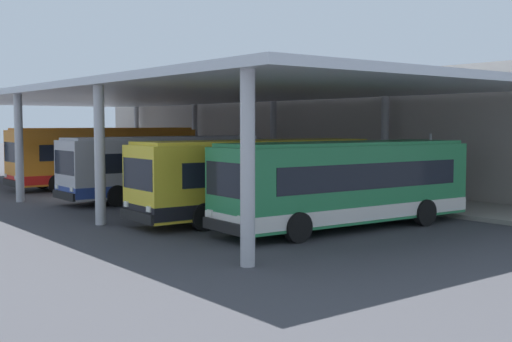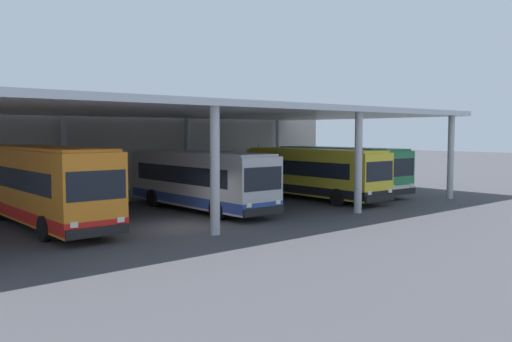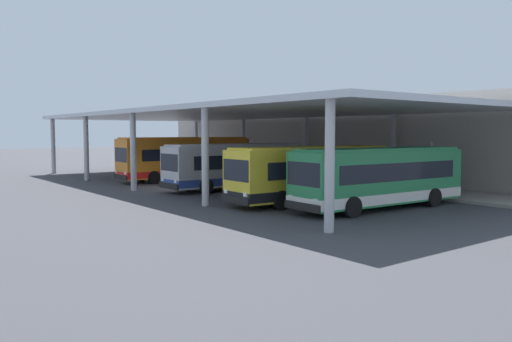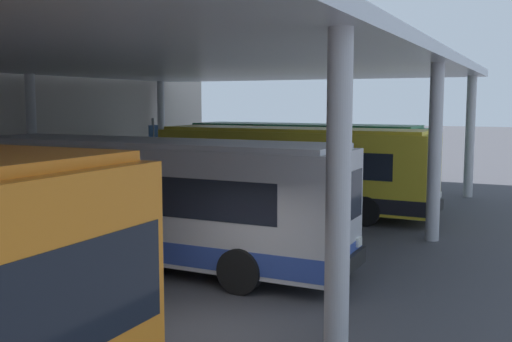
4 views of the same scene
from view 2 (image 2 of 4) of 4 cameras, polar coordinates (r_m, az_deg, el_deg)
ground_plane at (r=24.23m, az=-7.89°, el=-5.89°), size 200.00×200.00×0.00m
platform_kerb at (r=34.58m, az=-18.54°, el=-2.92°), size 42.00×4.50×0.18m
station_building_facade at (r=37.38m, az=-20.55°, el=2.52°), size 48.00×1.60×6.65m
canopy_shelter at (r=28.67m, az=-14.01°, el=6.19°), size 40.00×17.00×5.55m
bus_nearest_bay at (r=25.71m, az=-21.57°, el=-1.42°), size 2.82×11.36×3.57m
bus_second_bay at (r=28.90m, az=-6.04°, el=-0.95°), size 2.77×10.54×3.17m
bus_middle_bay at (r=33.91m, az=6.08°, el=-0.20°), size 2.95×10.60×3.17m
bus_far_bay at (r=37.53m, az=8.91°, el=0.18°), size 3.04×10.63×3.17m
bench_waiting at (r=34.83m, az=-17.61°, el=-1.90°), size 1.80×0.45×0.92m
trash_bin at (r=33.38m, az=-23.77°, el=-2.28°), size 0.52×0.52×0.98m
banner_sign at (r=41.20m, az=0.31°, el=1.03°), size 0.70×0.12×3.20m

